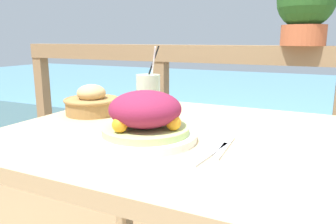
{
  "coord_description": "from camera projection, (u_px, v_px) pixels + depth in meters",
  "views": [
    {
      "loc": [
        0.37,
        -0.86,
        1.01
      ],
      "look_at": [
        -0.03,
        -0.02,
        0.8
      ],
      "focal_mm": 35.0,
      "sensor_mm": 36.0,
      "label": 1
    }
  ],
  "objects": [
    {
      "name": "fork",
      "position": [
        224.0,
        147.0,
        0.82
      ],
      "size": [
        0.03,
        0.18,
        0.0
      ],
      "color": "silver",
      "rests_on": "patio_table"
    },
    {
      "name": "salad_plate",
      "position": [
        145.0,
        119.0,
        0.87
      ],
      "size": [
        0.28,
        0.28,
        0.14
      ],
      "color": "white",
      "rests_on": "patio_table"
    },
    {
      "name": "railing_fence",
      "position": [
        241.0,
        100.0,
        1.66
      ],
      "size": [
        2.8,
        0.08,
        0.98
      ],
      "color": "#937551",
      "rests_on": "ground_plane"
    },
    {
      "name": "drink_glass",
      "position": [
        148.0,
        99.0,
        1.06
      ],
      "size": [
        0.08,
        0.08,
        0.25
      ],
      "color": "beige",
      "rests_on": "patio_table"
    },
    {
      "name": "bread_basket",
      "position": [
        92.0,
        102.0,
        1.18
      ],
      "size": [
        0.2,
        0.2,
        0.11
      ],
      "color": "olive",
      "rests_on": "patio_table"
    },
    {
      "name": "patio_table",
      "position": [
        180.0,
        164.0,
        0.99
      ],
      "size": [
        1.03,
        0.85,
        0.74
      ],
      "color": "tan",
      "rests_on": "ground_plane"
    },
    {
      "name": "potted_plant",
      "position": [
        306.0,
        6.0,
        1.45
      ],
      "size": [
        0.25,
        0.25,
        0.32
      ],
      "color": "#B75B38",
      "rests_on": "railing_fence"
    },
    {
      "name": "sea_backdrop",
      "position": [
        288.0,
        107.0,
        3.96
      ],
      "size": [
        12.0,
        4.0,
        0.42
      ],
      "color": "#568EA8",
      "rests_on": "ground_plane"
    },
    {
      "name": "knife",
      "position": [
        210.0,
        154.0,
        0.77
      ],
      "size": [
        0.04,
        0.18,
        0.0
      ],
      "color": "silver",
      "rests_on": "patio_table"
    }
  ]
}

